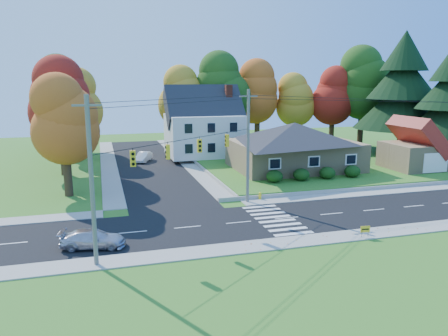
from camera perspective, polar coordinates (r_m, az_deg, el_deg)
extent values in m
plane|color=#3D7923|center=(35.19, 8.18, -6.50)|extent=(120.00, 120.00, 0.00)
cube|color=black|center=(35.18, 8.18, -6.49)|extent=(90.00, 8.00, 0.02)
cube|color=black|center=(57.79, -9.85, 0.54)|extent=(8.00, 44.00, 0.02)
cube|color=#9C9A90|center=(39.59, 5.22, -4.34)|extent=(90.00, 2.00, 0.08)
cube|color=#9C9A90|center=(30.94, 11.99, -9.11)|extent=(90.00, 2.00, 0.08)
cube|color=#3D7923|center=(59.03, 11.42, 0.94)|extent=(30.00, 30.00, 0.50)
cube|color=tan|center=(52.11, 9.12, 1.71)|extent=(14.00, 10.00, 3.20)
pyramid|color=#26262B|center=(51.73, 9.21, 4.66)|extent=(14.60, 10.60, 2.20)
cube|color=silver|center=(60.57, -2.60, 4.34)|extent=(10.00, 8.00, 5.60)
pyramid|color=#26262B|center=(60.21, -2.64, 8.12)|extent=(10.40, 8.40, 2.40)
cube|color=brown|center=(61.26, 0.58, 6.31)|extent=(0.90, 0.90, 9.60)
cube|color=tan|center=(56.31, 23.91, 1.49)|extent=(7.00, 6.00, 3.00)
pyramid|color=maroon|center=(56.00, 24.10, 3.80)|extent=(7.30, 6.30, 1.60)
cube|color=silver|center=(54.09, 25.93, 0.62)|extent=(3.20, 0.10, 2.20)
ellipsoid|color=#163A10|center=(44.73, 6.62, -1.08)|extent=(1.70, 1.70, 1.27)
ellipsoid|color=#163A10|center=(45.95, 10.08, -0.84)|extent=(1.70, 1.70, 1.27)
ellipsoid|color=#163A10|center=(47.33, 13.35, -0.62)|extent=(1.70, 1.70, 1.27)
ellipsoid|color=#163A10|center=(48.85, 16.42, -0.41)|extent=(1.70, 1.70, 1.27)
cylinder|color=#666059|center=(25.93, -16.90, -1.91)|extent=(0.26, 0.26, 10.00)
cube|color=#666059|center=(25.32, -17.48, 7.83)|extent=(1.60, 0.12, 0.12)
cylinder|color=#666059|center=(38.21, 3.15, 2.74)|extent=(0.26, 0.26, 10.00)
cube|color=#666059|center=(37.80, 3.22, 9.35)|extent=(1.60, 0.12, 0.12)
cube|color=gold|center=(27.76, -11.81, 1.21)|extent=(0.34, 0.26, 1.00)
cube|color=gold|center=(30.00, -7.34, 2.10)|extent=(0.26, 0.34, 1.00)
cube|color=gold|center=(32.58, -3.22, 2.92)|extent=(0.34, 0.26, 1.00)
cube|color=gold|center=(35.43, 0.40, 3.62)|extent=(0.26, 0.34, 1.00)
cylinder|color=black|center=(31.32, -4.99, 3.75)|extent=(13.02, 10.43, 0.04)
cylinder|color=#3F2A19|center=(66.00, -5.51, 4.79)|extent=(0.80, 0.80, 5.40)
sphere|color=#BA8924|center=(65.67, -5.58, 8.18)|extent=(6.72, 6.72, 6.72)
sphere|color=#BA8924|center=(65.60, -5.61, 9.64)|extent=(5.91, 5.91, 5.91)
sphere|color=#BA8924|center=(65.57, -5.64, 11.11)|extent=(5.11, 5.11, 5.11)
cylinder|color=#3F2A19|center=(66.34, -0.24, 5.27)|extent=(0.86, 0.86, 6.30)
sphere|color=#265016|center=(66.01, -0.24, 9.20)|extent=(7.84, 7.84, 7.84)
sphere|color=#265016|center=(65.96, -0.24, 10.90)|extent=(6.90, 6.90, 6.90)
sphere|color=#265016|center=(65.97, -0.25, 12.60)|extent=(5.96, 5.96, 5.96)
cylinder|color=#3F2A19|center=(69.16, 4.34, 5.30)|extent=(0.83, 0.83, 5.85)
sphere|color=#C6571B|center=(68.84, 4.40, 8.80)|extent=(7.28, 7.28, 7.28)
sphere|color=#C6571B|center=(68.78, 4.42, 10.32)|extent=(6.41, 6.41, 6.41)
sphere|color=#C6571B|center=(68.77, 4.44, 11.83)|extent=(5.53, 5.53, 5.53)
cylinder|color=#3F2A19|center=(70.60, 9.21, 4.95)|extent=(0.77, 0.77, 4.95)
sphere|color=#BA8924|center=(70.30, 9.30, 7.84)|extent=(6.16, 6.16, 6.16)
sphere|color=#BA8924|center=(70.22, 9.35, 9.10)|extent=(5.42, 5.42, 5.42)
sphere|color=#BA8924|center=(70.18, 9.39, 10.35)|extent=(4.68, 4.68, 4.68)
cylinder|color=#3F2A19|center=(72.46, 13.87, 5.10)|extent=(0.80, 0.80, 5.40)
sphere|color=maroon|center=(72.16, 14.02, 8.18)|extent=(6.72, 6.72, 6.72)
sphere|color=maroon|center=(72.09, 14.09, 9.51)|extent=(5.91, 5.91, 5.91)
sphere|color=maroon|center=(72.06, 14.15, 10.85)|extent=(5.11, 5.11, 5.11)
cylinder|color=#3F2A19|center=(72.79, 17.43, 5.47)|extent=(0.89, 0.89, 6.75)
sphere|color=#265016|center=(72.49, 17.66, 9.31)|extent=(8.40, 8.40, 8.40)
sphere|color=#265016|center=(72.46, 17.76, 10.96)|extent=(7.39, 7.39, 7.39)
sphere|color=#265016|center=(72.49, 17.86, 12.62)|extent=(6.38, 6.38, 6.38)
cylinder|color=#3F2A19|center=(67.12, 21.78, 3.06)|extent=(0.40, 0.40, 2.88)
cone|color=black|center=(66.62, 22.12, 7.69)|extent=(12.80, 12.80, 6.72)
cone|color=black|center=(66.54, 22.37, 10.98)|extent=(9.60, 9.60, 6.08)
cone|color=black|center=(66.66, 22.61, 14.00)|extent=(6.40, 6.40, 5.44)
cylinder|color=#3F2A19|center=(61.77, 27.00, 1.79)|extent=(0.40, 0.40, 2.52)
cylinder|color=#3F2A19|center=(43.39, -19.77, -0.27)|extent=(0.77, 0.77, 4.95)
sphere|color=#C6571B|center=(42.85, -20.09, 4.42)|extent=(6.16, 6.16, 6.16)
sphere|color=#C6571B|center=(42.71, -20.23, 6.47)|extent=(5.42, 5.42, 5.42)
sphere|color=#C6571B|center=(42.62, -20.38, 8.53)|extent=(4.68, 4.68, 4.68)
cylinder|color=#3F2A19|center=(53.22, -20.24, 2.25)|extent=(0.83, 0.83, 5.85)
sphere|color=maroon|center=(52.76, -20.55, 6.78)|extent=(7.28, 7.28, 7.28)
sphere|color=maroon|center=(52.67, -20.69, 8.75)|extent=(6.41, 6.41, 6.41)
sphere|color=maroon|center=(52.64, -20.83, 10.73)|extent=(5.53, 5.53, 5.53)
cylinder|color=#3F2A19|center=(63.07, -18.70, 3.48)|extent=(0.80, 0.80, 5.40)
sphere|color=#BA8924|center=(62.69, -18.93, 7.01)|extent=(6.72, 6.72, 6.72)
sphere|color=#BA8924|center=(62.60, -19.03, 8.54)|extent=(5.91, 5.91, 5.91)
sphere|color=#BA8924|center=(62.56, -19.13, 10.07)|extent=(5.11, 5.11, 5.11)
cylinder|color=#3F2A19|center=(71.07, -20.07, 4.59)|extent=(0.86, 0.86, 6.30)
sphere|color=#265016|center=(70.73, -20.33, 8.24)|extent=(7.84, 7.84, 7.84)
sphere|color=#265016|center=(70.67, -20.44, 9.83)|extent=(6.90, 6.90, 6.90)
sphere|color=#265016|center=(70.67, -20.55, 11.41)|extent=(5.96, 5.96, 5.96)
imported|color=#B3B1C0|center=(29.97, -16.74, -8.85)|extent=(4.43, 2.51, 1.21)
imported|color=silver|center=(59.38, -10.48, 1.44)|extent=(2.79, 4.11, 1.28)
cylinder|color=yellow|center=(40.15, 4.72, -4.09)|extent=(0.32, 0.32, 0.09)
cylinder|color=yellow|center=(40.08, 4.72, -3.72)|extent=(0.22, 0.22, 0.50)
sphere|color=yellow|center=(40.00, 4.73, -3.31)|extent=(0.23, 0.23, 0.23)
cylinder|color=yellow|center=(40.06, 4.72, -3.60)|extent=(0.42, 0.25, 0.11)
cylinder|color=black|center=(31.97, 17.55, -8.25)|extent=(0.02, 0.02, 0.57)
cylinder|color=black|center=(32.24, 18.31, -8.13)|extent=(0.02, 0.02, 0.57)
cube|color=yellow|center=(32.00, 17.97, -7.61)|extent=(0.68, 0.12, 0.46)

